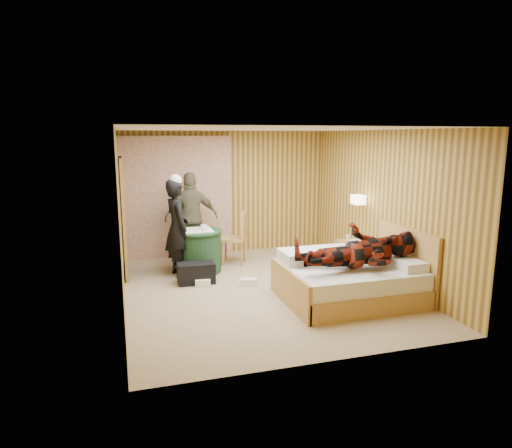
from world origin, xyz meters
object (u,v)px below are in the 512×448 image
object	(u,v)px
woman_standing	(177,228)
duffel_bag	(196,273)
nightstand	(351,255)
bed	(350,279)
chair_near	(238,234)
man_at_table	(192,218)
round_table	(198,251)
wall_lamp	(358,200)
man_on_bed	(361,240)
chair_far	(191,234)

from	to	relation	value
woman_standing	duffel_bag	bearing A→B (deg)	-167.64
nightstand	duffel_bag	distance (m)	2.83
bed	chair_near	distance (m)	2.60
duffel_bag	man_at_table	size ratio (longest dim) A/B	0.35
round_table	wall_lamp	bearing A→B (deg)	-15.62
bed	woman_standing	world-z (taller)	woman_standing
woman_standing	man_on_bed	world-z (taller)	man_on_bed
chair_near	man_on_bed	distance (m)	2.83
chair_far	chair_near	xyz separation A→B (m)	(0.83, -0.38, 0.04)
round_table	duffel_bag	world-z (taller)	round_table
woman_standing	man_at_table	distance (m)	0.92
woman_standing	man_at_table	xyz separation A→B (m)	(0.38, 0.83, 0.02)
woman_standing	chair_near	bearing A→B (deg)	-81.98
duffel_bag	man_on_bed	world-z (taller)	man_on_bed
nightstand	chair_far	distance (m)	3.03
nightstand	man_on_bed	world-z (taller)	man_on_bed
round_table	man_on_bed	world-z (taller)	man_on_bed
nightstand	chair_near	xyz separation A→B (m)	(-1.88, 0.95, 0.31)
man_at_table	duffel_bag	bearing A→B (deg)	83.92
woman_standing	man_at_table	bearing A→B (deg)	-35.56
bed	man_at_table	bearing A→B (deg)	125.06
chair_far	man_at_table	size ratio (longest dim) A/B	0.54
bed	woman_standing	size ratio (longest dim) A/B	1.16
chair_far	bed	bearing A→B (deg)	-68.59
nightstand	duffel_bag	world-z (taller)	nightstand
chair_far	man_at_table	xyz separation A→B (m)	(0.02, 0.04, 0.32)
bed	woman_standing	bearing A→B (deg)	140.29
bed	duffel_bag	bearing A→B (deg)	146.27
chair_far	woman_standing	xyz separation A→B (m)	(-0.36, -0.79, 0.30)
chair_far	chair_near	size ratio (longest dim) A/B	0.93
round_table	chair_far	xyz separation A→B (m)	(-0.02, 0.68, 0.15)
wall_lamp	nightstand	size ratio (longest dim) A/B	0.48
nightstand	round_table	bearing A→B (deg)	166.34
chair_far	woman_standing	bearing A→B (deg)	-128.64
duffel_bag	man_on_bed	xyz separation A→B (m)	(2.10, -1.61, 0.78)
bed	nightstand	distance (m)	1.57
round_table	man_at_table	size ratio (longest dim) A/B	0.50
round_table	woman_standing	world-z (taller)	woman_standing
chair_near	duffel_bag	world-z (taller)	chair_near
round_table	chair_far	bearing A→B (deg)	91.71
wall_lamp	woman_standing	size ratio (longest dim) A/B	0.15
bed	duffel_bag	world-z (taller)	bed
nightstand	duffel_bag	bearing A→B (deg)	179.79
wall_lamp	round_table	xyz separation A→B (m)	(-2.73, 0.76, -0.91)
bed	nightstand	xyz separation A→B (m)	(0.75, 1.38, -0.03)
man_on_bed	wall_lamp	bearing A→B (deg)	62.63
bed	woman_standing	xyz separation A→B (m)	(-2.31, 1.92, 0.54)
duffel_bag	woman_standing	size ratio (longest dim) A/B	0.36
nightstand	duffel_bag	xyz separation A→B (m)	(-2.83, 0.01, -0.10)
chair_near	bed	bearing A→B (deg)	49.51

